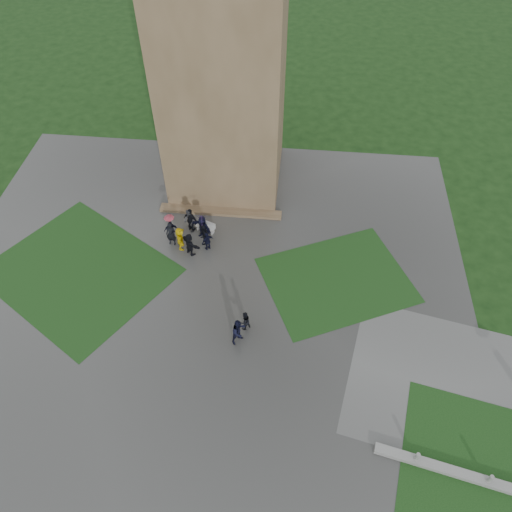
# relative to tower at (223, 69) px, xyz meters

# --- Properties ---
(ground) EXTENTS (120.00, 120.00, 0.00)m
(ground) POSITION_rel_tower_xyz_m (0.00, -15.00, -9.00)
(ground) COLOR black
(plaza) EXTENTS (34.00, 34.00, 0.02)m
(plaza) POSITION_rel_tower_xyz_m (0.00, -13.00, -8.99)
(plaza) COLOR #343432
(plaza) RESTS_ON ground
(lawn_inset_left) EXTENTS (14.10, 13.46, 0.01)m
(lawn_inset_left) POSITION_rel_tower_xyz_m (-8.50, -11.00, -8.97)
(lawn_inset_left) COLOR #143512
(lawn_inset_left) RESTS_ON plaza
(lawn_inset_right) EXTENTS (11.12, 10.15, 0.01)m
(lawn_inset_right) POSITION_rel_tower_xyz_m (8.50, -10.00, -8.97)
(lawn_inset_right) COLOR #143512
(lawn_inset_right) RESTS_ON plaza
(tower) EXTENTS (8.00, 8.00, 18.00)m
(tower) POSITION_rel_tower_xyz_m (0.00, 0.00, 0.00)
(tower) COLOR brown
(tower) RESTS_ON ground
(tower_plinth) EXTENTS (9.00, 0.80, 0.22)m
(tower_plinth) POSITION_rel_tower_xyz_m (0.00, -4.40, -8.87)
(tower_plinth) COLOR brown
(tower_plinth) RESTS_ON plaza
(bench) EXTENTS (1.48, 0.90, 0.82)m
(bench) POSITION_rel_tower_xyz_m (-0.75, -6.36, -8.56)
(bench) COLOR #B7B7B2
(bench) RESTS_ON plaza
(visitor_cluster) EXTENTS (3.72, 3.51, 2.58)m
(visitor_cluster) POSITION_rel_tower_xyz_m (-1.57, -7.50, -7.96)
(visitor_cluster) COLOR black
(visitor_cluster) RESTS_ON plaza
(pedestrian_mid) EXTENTS (1.01, 1.05, 1.91)m
(pedestrian_mid) POSITION_rel_tower_xyz_m (2.71, -15.20, -8.03)
(pedestrian_mid) COLOR black
(pedestrian_mid) RESTS_ON plaza
(pedestrian_near) EXTENTS (0.79, 0.77, 1.45)m
(pedestrian_near) POSITION_rel_tower_xyz_m (2.94, -14.29, -8.26)
(pedestrian_near) COLOR black
(pedestrian_near) RESTS_ON plaza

